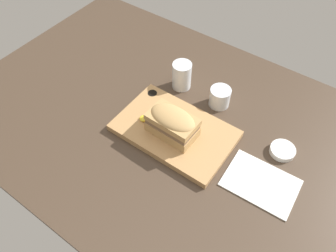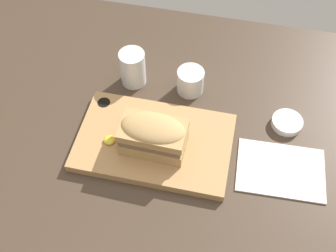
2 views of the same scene
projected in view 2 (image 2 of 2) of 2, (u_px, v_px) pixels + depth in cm
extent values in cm
cube|color=#423326|center=(173.00, 140.00, 100.44)|extent=(154.03, 91.27, 2.00)
cube|color=tan|center=(154.00, 142.00, 97.65)|extent=(35.49, 22.33, 2.19)
cylinder|color=black|center=(104.00, 104.00, 103.57)|extent=(3.13, 3.13, 1.09)
cube|color=tan|center=(154.00, 141.00, 94.43)|extent=(14.76, 8.82, 3.36)
cube|color=brown|center=(153.00, 135.00, 92.41)|extent=(14.17, 8.47, 1.63)
cube|color=tan|center=(153.00, 130.00, 90.93)|extent=(14.76, 8.82, 2.02)
ellipsoid|color=tan|center=(153.00, 128.00, 90.25)|extent=(14.46, 8.64, 3.03)
ellipsoid|color=yellow|center=(109.00, 140.00, 96.06)|extent=(2.60, 2.60, 1.04)
cylinder|color=silver|center=(133.00, 68.00, 106.35)|extent=(6.51, 6.51, 9.64)
cylinder|color=silver|center=(133.00, 75.00, 108.34)|extent=(5.73, 5.73, 4.34)
cylinder|color=silver|center=(190.00, 81.00, 105.88)|extent=(6.81, 6.81, 6.45)
cylinder|color=#470A14|center=(190.00, 83.00, 106.40)|extent=(6.13, 6.13, 4.75)
cube|color=white|center=(281.00, 170.00, 94.36)|extent=(20.08, 14.63, 0.40)
cylinder|color=white|center=(287.00, 123.00, 101.19)|extent=(7.39, 7.39, 1.78)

